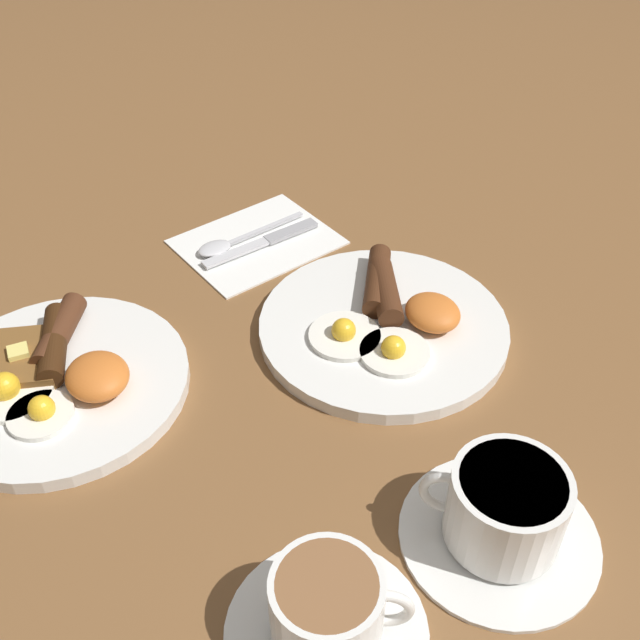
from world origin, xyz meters
The scene contains 8 objects.
ground_plane centered at (0.00, 0.00, 0.00)m, with size 3.00×3.00×0.00m, color brown.
breakfast_plate_near centered at (0.00, 0.00, 0.01)m, with size 0.27×0.27×0.04m.
breakfast_plate_far centered at (0.10, 0.33, 0.01)m, with size 0.26×0.26×0.05m.
teacup_near centered at (-0.27, 0.07, 0.03)m, with size 0.17×0.17×0.08m.
teacup_far centered at (-0.26, 0.23, 0.03)m, with size 0.16×0.16×0.07m.
napkin centered at (0.23, 0.04, 0.00)m, with size 0.15×0.19×0.01m, color white.
knife centered at (0.22, 0.03, 0.01)m, with size 0.03×0.17×0.01m.
spoon centered at (0.23, 0.08, 0.01)m, with size 0.04×0.16×0.01m.
Camera 1 is at (-0.50, 0.38, 0.55)m, focal length 42.00 mm.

